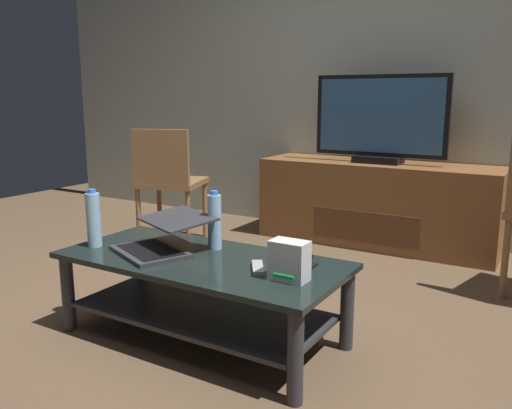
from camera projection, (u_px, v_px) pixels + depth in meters
The scene contains 13 objects.
ground_plane at pixel (201, 335), 2.44m from camera, with size 7.68×7.68×0.00m, color brown.
back_wall at pixel (373, 54), 4.04m from camera, with size 6.40×0.12×2.80m, color #A8B2A8.
coffee_table at pixel (202, 283), 2.36m from camera, with size 1.29×0.59×0.39m.
media_cabinet at pixel (377, 204), 3.90m from camera, with size 1.73×0.51×0.61m.
television at pixel (380, 121), 3.76m from camera, with size 0.96×0.20×0.63m.
side_chair at pixel (168, 178), 3.83m from camera, with size 0.56×0.56×0.86m.
laptop at pixel (161, 238), 2.41m from camera, with size 0.48×0.50×0.16m.
router_box at pixel (289, 261), 2.03m from camera, with size 0.15×0.09×0.16m.
water_bottle_near at pixel (215, 221), 2.44m from camera, with size 0.06×0.06×0.28m.
water_bottle_far at pixel (94, 219), 2.48m from camera, with size 0.07×0.07×0.28m.
cell_phone at pixel (304, 267), 2.18m from camera, with size 0.07×0.14×0.01m, color black.
tv_remote at pixel (258, 268), 2.16m from camera, with size 0.04×0.16×0.02m, color #99999E.
soundbar_remote at pixel (295, 258), 2.30m from camera, with size 0.04×0.16×0.02m, color black.
Camera 1 is at (1.39, -1.81, 1.09)m, focal length 36.96 mm.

